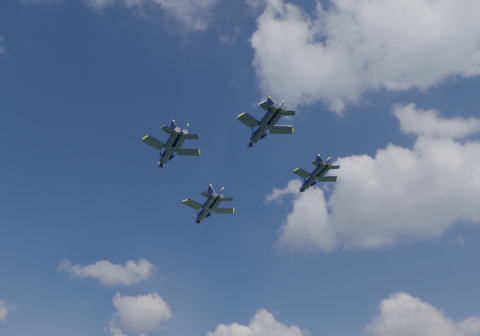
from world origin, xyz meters
The scene contains 4 objects.
jet_lead centered at (-22.27, 7.51, 63.36)m, with size 15.78×12.64×3.94m.
jet_left centered at (-15.59, -14.43, 64.91)m, with size 14.72×11.34×3.63m.
jet_right centered at (3.69, 11.56, 65.66)m, with size 12.97×11.03×3.30m.
jet_slot centered at (4.29, -11.80, 63.84)m, with size 13.64×10.90×3.40m.
Camera 1 is at (37.71, -71.47, 11.01)m, focal length 35.00 mm.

